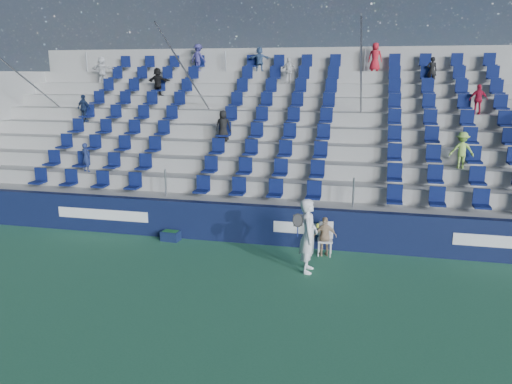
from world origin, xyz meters
TOP-DOWN VIEW (x-y plane):
  - ground at (0.00, 0.00)m, footprint 70.00×70.00m
  - sponsor_wall at (0.00, 3.15)m, footprint 24.00×0.32m
  - grandstand at (-0.01, 8.24)m, footprint 24.00×8.17m
  - tennis_player at (1.97, 1.22)m, footprint 0.69×0.75m
  - line_judge_chair at (2.29, 2.65)m, footprint 0.47×0.48m
  - line_judge at (2.29, 2.50)m, footprint 0.72×0.45m
  - ball_bin at (-2.53, 2.75)m, footprint 0.59×0.41m

SIDE VIEW (x-z plane):
  - ground at x=0.00m, z-range 0.00..0.00m
  - ball_bin at x=-2.53m, z-range 0.01..0.33m
  - line_judge_chair at x=2.29m, z-range 0.07..1.02m
  - line_judge at x=2.29m, z-range 0.00..1.15m
  - sponsor_wall at x=0.00m, z-range 0.00..1.20m
  - tennis_player at x=1.97m, z-range 0.00..1.97m
  - grandstand at x=-0.01m, z-range -1.18..5.45m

